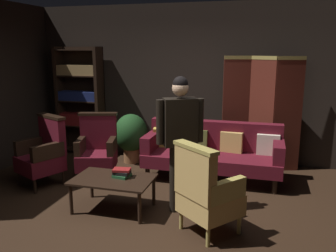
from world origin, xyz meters
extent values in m
plane|color=black|center=(0.00, 0.00, 0.00)|extent=(10.00, 10.00, 0.00)
cube|color=black|center=(0.00, 2.45, 1.40)|extent=(7.20, 0.10, 2.80)
cube|color=#5B2319|center=(0.82, 2.21, 0.95)|extent=(0.45, 0.15, 1.90)
cube|color=tan|center=(0.82, 2.21, 1.87)|extent=(0.45, 0.16, 0.06)
cube|color=#5B2319|center=(1.25, 2.16, 0.95)|extent=(0.42, 0.24, 1.90)
cube|color=tan|center=(1.25, 2.16, 1.87)|extent=(0.42, 0.25, 0.06)
cube|color=#5B2319|center=(1.67, 2.12, 0.95)|extent=(0.45, 0.17, 1.90)
cube|color=tan|center=(1.67, 2.12, 1.87)|extent=(0.45, 0.17, 0.06)
cube|color=black|center=(-2.57, 2.18, 1.02)|extent=(0.06, 0.32, 2.05)
cube|color=black|center=(-1.73, 2.18, 1.02)|extent=(0.06, 0.32, 2.05)
cube|color=black|center=(-2.15, 2.33, 1.02)|extent=(0.90, 0.02, 2.05)
cube|color=black|center=(-2.15, 2.18, 0.06)|extent=(0.86, 0.30, 0.02)
cube|color=black|center=(-2.15, 2.18, 0.54)|extent=(0.86, 0.30, 0.02)
cube|color=maroon|center=(-2.15, 2.16, 0.67)|extent=(0.78, 0.22, 0.23)
cube|color=black|center=(-2.15, 2.18, 1.02)|extent=(0.86, 0.30, 0.02)
cube|color=navy|center=(-2.15, 2.16, 1.13)|extent=(0.78, 0.22, 0.18)
cube|color=black|center=(-2.15, 2.18, 1.51)|extent=(0.86, 0.30, 0.02)
cube|color=#9E7A47|center=(-2.15, 2.16, 1.62)|extent=(0.78, 0.22, 0.19)
cube|color=black|center=(-2.15, 2.18, 1.99)|extent=(0.86, 0.30, 0.02)
cylinder|color=black|center=(-0.40, 1.05, 0.11)|extent=(0.07, 0.07, 0.22)
cylinder|color=black|center=(1.50, 1.05, 0.11)|extent=(0.07, 0.07, 0.22)
cylinder|color=black|center=(-0.40, 1.65, 0.11)|extent=(0.07, 0.07, 0.22)
cylinder|color=black|center=(1.50, 1.65, 0.11)|extent=(0.07, 0.07, 0.22)
cube|color=#4C0F19|center=(0.55, 1.35, 0.32)|extent=(2.10, 0.76, 0.20)
cube|color=#4C0F19|center=(0.55, 1.66, 0.65)|extent=(2.10, 0.18, 0.46)
cube|color=#4C0F19|center=(-0.43, 1.35, 0.55)|extent=(0.16, 0.68, 0.26)
cube|color=#4C0F19|center=(1.53, 1.35, 0.55)|extent=(0.16, 0.68, 0.26)
cube|color=#B79338|center=(-0.28, 1.55, 0.57)|extent=(0.36, 0.21, 0.35)
cube|color=#4C5123|center=(0.27, 1.55, 0.57)|extent=(0.34, 0.14, 0.35)
cube|color=tan|center=(0.83, 1.55, 0.57)|extent=(0.35, 0.16, 0.34)
cube|color=beige|center=(1.38, 1.55, 0.57)|extent=(0.34, 0.11, 0.34)
cylinder|color=black|center=(-0.94, -0.29, 0.20)|extent=(0.04, 0.04, 0.39)
cylinder|color=black|center=(-0.04, -0.29, 0.20)|extent=(0.04, 0.04, 0.39)
cylinder|color=black|center=(-0.94, 0.25, 0.20)|extent=(0.04, 0.04, 0.39)
cylinder|color=black|center=(-0.04, 0.25, 0.20)|extent=(0.04, 0.04, 0.39)
cube|color=black|center=(-0.49, -0.02, 0.41)|extent=(1.00, 0.64, 0.03)
cylinder|color=tan|center=(1.10, -0.21, 0.11)|extent=(0.04, 0.04, 0.22)
cylinder|color=tan|center=(0.75, 0.08, 0.11)|extent=(0.04, 0.04, 0.22)
cylinder|color=tan|center=(0.81, -0.57, 0.11)|extent=(0.04, 0.04, 0.22)
cylinder|color=tan|center=(0.46, -0.28, 0.11)|extent=(0.04, 0.04, 0.22)
cube|color=tan|center=(0.78, -0.24, 0.34)|extent=(0.79, 0.79, 0.24)
cube|color=tan|center=(0.63, -0.42, 0.73)|extent=(0.51, 0.45, 0.54)
cube|color=tan|center=(0.63, -0.42, 1.02)|extent=(0.55, 0.48, 0.04)
cube|color=tan|center=(0.97, -0.40, 0.57)|extent=(0.39, 0.44, 0.22)
cube|color=tan|center=(0.59, -0.09, 0.57)|extent=(0.39, 0.44, 0.22)
cylinder|color=black|center=(-2.19, 0.34, 0.11)|extent=(0.04, 0.04, 0.22)
cylinder|color=black|center=(-1.78, 0.14, 0.11)|extent=(0.04, 0.04, 0.22)
cylinder|color=black|center=(-1.99, 0.76, 0.11)|extent=(0.04, 0.04, 0.22)
cylinder|color=black|center=(-1.58, 0.56, 0.11)|extent=(0.04, 0.04, 0.22)
cube|color=#4C0F19|center=(-1.89, 0.45, 0.34)|extent=(0.75, 0.75, 0.24)
cube|color=#4C0F19|center=(-1.79, 0.66, 0.73)|extent=(0.56, 0.35, 0.54)
cube|color=black|center=(-1.79, 0.66, 1.02)|extent=(0.60, 0.38, 0.04)
cube|color=black|center=(-2.10, 0.56, 0.57)|extent=(0.30, 0.49, 0.22)
cube|color=black|center=(-1.67, 0.35, 0.57)|extent=(0.30, 0.49, 0.22)
cylinder|color=black|center=(-1.30, 0.54, 0.11)|extent=(0.04, 0.04, 0.22)
cylinder|color=black|center=(-0.86, 0.67, 0.11)|extent=(0.04, 0.04, 0.22)
cylinder|color=black|center=(-1.43, 0.98, 0.11)|extent=(0.04, 0.04, 0.22)
cylinder|color=black|center=(-0.98, 1.11, 0.11)|extent=(0.04, 0.04, 0.22)
cube|color=#4C0F19|center=(-1.14, 0.82, 0.34)|extent=(0.69, 0.69, 0.24)
cube|color=#4C0F19|center=(-1.21, 1.04, 0.73)|extent=(0.57, 0.27, 0.54)
cube|color=black|center=(-1.21, 1.04, 1.02)|extent=(0.61, 0.29, 0.04)
cube|color=black|center=(-1.37, 0.76, 0.57)|extent=(0.22, 0.51, 0.22)
cube|color=black|center=(-0.91, 0.89, 0.57)|extent=(0.22, 0.51, 0.22)
cylinder|color=black|center=(0.39, 0.22, 0.43)|extent=(0.12, 0.12, 0.86)
cylinder|color=black|center=(0.26, 0.15, 0.43)|extent=(0.12, 0.12, 0.86)
cube|color=maroon|center=(0.32, 0.18, 0.90)|extent=(0.36, 0.29, 0.09)
cube|color=black|center=(0.32, 0.18, 1.15)|extent=(0.45, 0.38, 0.58)
cube|color=white|center=(0.27, 0.28, 1.18)|extent=(0.13, 0.08, 0.41)
cube|color=maroon|center=(0.27, 0.28, 1.41)|extent=(0.09, 0.06, 0.04)
cylinder|color=black|center=(0.54, 0.30, 1.16)|extent=(0.09, 0.09, 0.54)
cylinder|color=black|center=(0.10, 0.06, 1.16)|extent=(0.09, 0.09, 0.54)
sphere|color=tan|center=(0.32, 0.18, 1.56)|extent=(0.20, 0.20, 0.20)
sphere|color=black|center=(0.32, 0.18, 1.61)|extent=(0.18, 0.18, 0.18)
cylinder|color=brown|center=(-0.98, 1.85, 0.14)|extent=(0.28, 0.28, 0.28)
ellipsoid|color=#193D19|center=(-0.98, 1.85, 0.54)|extent=(0.59, 0.59, 0.68)
cube|color=#1E4C28|center=(-0.40, 0.06, 0.44)|extent=(0.22, 0.21, 0.04)
cube|color=black|center=(-0.40, 0.06, 0.48)|extent=(0.20, 0.16, 0.04)
cube|color=maroon|center=(-0.40, 0.06, 0.51)|extent=(0.24, 0.18, 0.03)
camera|label=1|loc=(1.31, -3.90, 2.03)|focal=37.93mm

